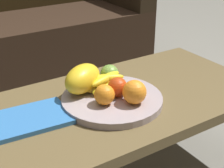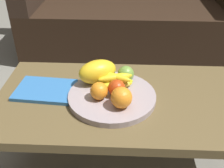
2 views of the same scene
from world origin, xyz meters
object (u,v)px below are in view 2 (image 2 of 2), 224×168
apple_left (117,88)px  orange_left (121,98)px  banana_bunch (115,81)px  fruit_bowl (112,97)px  apple_front (126,74)px  couch (129,14)px  coffee_table (125,105)px  orange_front (99,91)px  melon_large_front (98,72)px  magazine (45,90)px

apple_left → orange_left: bearing=-74.5°
banana_bunch → fruit_bowl: bearing=-99.6°
fruit_bowl → apple_front: apple_front is taller
couch → fruit_bowl: size_ratio=4.67×
apple_front → apple_left: bearing=-108.7°
coffee_table → fruit_bowl: 0.08m
fruit_bowl → orange_front: (-0.05, -0.03, 0.05)m
apple_left → coffee_table: bearing=29.6°
melon_large_front → apple_front: size_ratio=2.37×
apple_left → magazine: size_ratio=0.28×
apple_left → banana_bunch: 0.06m
fruit_bowl → orange_left: size_ratio=4.35×
orange_front → banana_bunch: orange_front is taller
fruit_bowl → orange_front: orange_front is taller
fruit_bowl → apple_left: size_ratio=5.12×
melon_large_front → orange_left: (0.11, -0.17, -0.01)m
couch → banana_bunch: bearing=-93.5°
couch → apple_left: 1.31m
melon_large_front → orange_front: (0.02, -0.12, -0.02)m
magazine → orange_front: bearing=-12.3°
orange_front → banana_bunch: (0.06, 0.09, -0.01)m
coffee_table → apple_left: size_ratio=15.46×
apple_front → melon_large_front: bearing=-174.7°
melon_large_front → orange_front: size_ratio=2.38×
orange_front → apple_front: size_ratio=1.00×
coffee_table → orange_front: size_ratio=15.36×
orange_left → apple_left: 0.08m
orange_left → magazine: bearing=159.7°
couch → fruit_bowl: bearing=-93.8°
apple_front → magazine: bearing=-169.8°
orange_left → orange_front: bearing=151.4°
couch → apple_left: (-0.07, -1.30, 0.14)m
orange_front → banana_bunch: 0.10m
orange_front → apple_left: size_ratio=1.01×
magazine → orange_left: bearing=-15.7°
banana_bunch → magazine: banana_bunch is taller
coffee_table → orange_front: (-0.11, -0.05, 0.10)m
coffee_table → magazine: magazine is taller
fruit_bowl → banana_bunch: 0.07m
melon_large_front → orange_left: bearing=-58.4°
melon_large_front → apple_left: size_ratio=2.39×
orange_left → apple_left: (-0.02, 0.07, -0.01)m
orange_front → orange_left: 0.10m
apple_left → melon_large_front: bearing=130.9°
orange_left → apple_left: size_ratio=1.18×
coffee_table → couch: 1.28m
orange_front → magazine: orange_front is taller
orange_left → banana_bunch: (-0.03, 0.13, -0.01)m
fruit_bowl → banana_bunch: bearing=80.4°
fruit_bowl → orange_front: 0.08m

